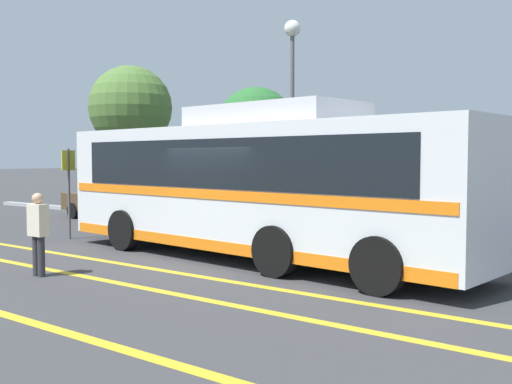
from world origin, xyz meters
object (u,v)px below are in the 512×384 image
parked_car_1 (241,210)px  parked_car_2 (431,217)px  tree_1 (130,108)px  street_lamp (292,74)px  bus_stop_sign (69,182)px  tree_0 (256,128)px  parked_car_0 (113,200)px  pedestrian_0 (38,229)px  transit_bus (257,183)px

parked_car_1 → parked_car_2: (6.03, 0.32, 0.11)m
tree_1 → street_lamp: bearing=-10.9°
bus_stop_sign → tree_0: size_ratio=0.50×
street_lamp → tree_0: 4.34m
bus_stop_sign → street_lamp: size_ratio=0.38×
tree_0 → bus_stop_sign: bearing=-89.9°
parked_car_0 → pedestrian_0: pedestrian_0 is taller
tree_0 → tree_1: 7.08m
parked_car_2 → street_lamp: (-5.37, 1.57, 4.25)m
transit_bus → tree_1: 15.66m
parked_car_1 → bus_stop_sign: bus_stop_sign is taller
parked_car_1 → tree_1: bearing=69.9°
transit_bus → pedestrian_0: transit_bus is taller
bus_stop_sign → street_lamp: bearing=-22.3°
parked_car_1 → street_lamp: size_ratio=0.64×
parked_car_2 → tree_0: (-8.68, 3.93, 2.71)m
street_lamp → tree_1: 10.48m
parked_car_0 → bus_stop_sign: bus_stop_sign is taller
parked_car_1 → tree_0: bearing=33.7°
bus_stop_sign → tree_1: size_ratio=0.39×
parked_car_1 → tree_0: size_ratio=0.86×
transit_bus → tree_1: size_ratio=1.73×
parked_car_1 → bus_stop_sign: size_ratio=1.71×
transit_bus → parked_car_2: 4.97m
parked_car_0 → parked_car_2: (12.11, 0.41, 0.06)m
parked_car_2 → bus_stop_sign: size_ratio=1.78×
parked_car_1 → tree_0: tree_0 is taller
parked_car_0 → street_lamp: bearing=109.3°
parked_car_1 → tree_0: 5.75m
pedestrian_0 → parked_car_2: bearing=-118.7°
parked_car_2 → tree_0: bearing=-115.7°
parked_car_0 → parked_car_2: size_ratio=0.93×
street_lamp → tree_0: size_ratio=1.34×
transit_bus → street_lamp: street_lamp is taller
parked_car_1 → bus_stop_sign: 5.23m
transit_bus → bus_stop_sign: bearing=99.6°
transit_bus → pedestrian_0: size_ratio=6.97×
parked_car_0 → pedestrian_0: 10.92m
parked_car_2 → tree_0: tree_0 is taller
tree_0 → transit_bus: bearing=-52.5°
pedestrian_0 → tree_1: size_ratio=0.25×
parked_car_2 → parked_car_1: bearing=-88.3°
transit_bus → tree_0: (-6.29, 8.19, 1.77)m
parked_car_0 → tree_0: tree_0 is taller
tree_1 → parked_car_1: bearing=-22.0°
parked_car_1 → parked_car_2: size_ratio=0.96×
tree_0 → street_lamp: bearing=-35.6°
parked_car_1 → tree_1: tree_1 is taller
parked_car_0 → parked_car_2: parked_car_2 is taller
transit_bus → street_lamp: bearing=32.3°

